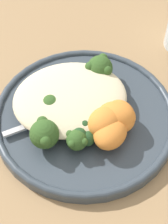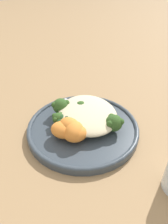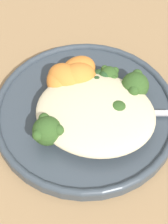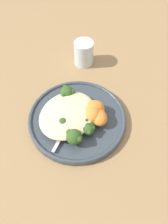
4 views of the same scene
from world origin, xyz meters
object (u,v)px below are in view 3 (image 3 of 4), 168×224
(broccoli_stalk_1, at_px, (91,121))
(broccoli_stalk_3, at_px, (128,86))
(plate, at_px, (82,111))
(quinoa_mound, at_px, (95,113))
(kale_tuft, at_px, (99,81))
(broccoli_stalk_0, at_px, (52,123))
(sweet_potato_chunk_0, at_px, (78,70))
(broccoli_stalk_4, at_px, (102,78))
(broccoli_stalk_2, at_px, (110,108))
(sweet_potato_chunk_3, at_px, (78,77))
(sweet_potato_chunk_2, at_px, (65,78))
(sweet_potato_chunk_1, at_px, (61,79))
(spoon, at_px, (126,112))

(broccoli_stalk_1, height_order, broccoli_stalk_3, broccoli_stalk_3)
(plate, distance_m, quinoa_mound, 0.04)
(plate, xyz_separation_m, kale_tuft, (-0.02, -0.05, 0.02))
(plate, bearing_deg, broccoli_stalk_3, -146.18)
(plate, height_order, quinoa_mound, quinoa_mound)
(broccoli_stalk_0, distance_m, kale_tuft, 0.11)
(sweet_potato_chunk_0, distance_m, kale_tuft, 0.04)
(broccoli_stalk_3, height_order, broccoli_stalk_4, broccoli_stalk_3)
(broccoli_stalk_1, bearing_deg, quinoa_mound, 127.01)
(broccoli_stalk_4, relative_size, sweet_potato_chunk_0, 1.46)
(quinoa_mound, relative_size, broccoli_stalk_2, 1.63)
(broccoli_stalk_0, distance_m, broccoli_stalk_3, 0.13)
(broccoli_stalk_0, xyz_separation_m, sweet_potato_chunk_3, (-0.02, -0.09, 0.00))
(broccoli_stalk_3, xyz_separation_m, kale_tuft, (0.05, -0.01, -0.01))
(quinoa_mound, distance_m, sweet_potato_chunk_3, 0.07)
(broccoli_stalk_0, distance_m, sweet_potato_chunk_2, 0.09)
(sweet_potato_chunk_0, bearing_deg, sweet_potato_chunk_2, 57.48)
(broccoli_stalk_0, xyz_separation_m, sweet_potato_chunk_1, (0.01, -0.08, -0.00))
(sweet_potato_chunk_3, bearing_deg, plate, 113.27)
(quinoa_mound, bearing_deg, sweet_potato_chunk_2, -40.98)
(sweet_potato_chunk_3, distance_m, spoon, 0.10)
(sweet_potato_chunk_3, bearing_deg, spoon, 156.49)
(quinoa_mound, distance_m, broccoli_stalk_4, 0.07)
(sweet_potato_chunk_3, height_order, kale_tuft, sweet_potato_chunk_3)
(broccoli_stalk_1, distance_m, spoon, 0.06)
(plate, height_order, spoon, spoon)
(sweet_potato_chunk_2, bearing_deg, broccoli_stalk_1, 131.31)
(broccoli_stalk_4, xyz_separation_m, sweet_potato_chunk_2, (0.06, 0.02, 0.01))
(broccoli_stalk_3, bearing_deg, broccoli_stalk_2, -120.69)
(broccoli_stalk_4, height_order, spoon, broccoli_stalk_4)
(plate, height_order, broccoli_stalk_3, broccoli_stalk_3)
(broccoli_stalk_0, xyz_separation_m, sweet_potato_chunk_2, (0.00, -0.09, 0.00))
(sweet_potato_chunk_3, bearing_deg, broccoli_stalk_1, 118.19)
(broccoli_stalk_3, distance_m, broccoli_stalk_4, 0.05)
(sweet_potato_chunk_3, bearing_deg, sweet_potato_chunk_0, -80.04)
(spoon, bearing_deg, kale_tuft, 126.43)
(quinoa_mound, height_order, broccoli_stalk_0, broccoli_stalk_0)
(broccoli_stalk_2, height_order, sweet_potato_chunk_2, sweet_potato_chunk_2)
(broccoli_stalk_4, distance_m, sweet_potato_chunk_3, 0.04)
(broccoli_stalk_4, xyz_separation_m, sweet_potato_chunk_1, (0.06, 0.02, 0.00))
(spoon, bearing_deg, broccoli_stalk_3, 85.49)
(broccoli_stalk_0, relative_size, broccoli_stalk_1, 1.17)
(plate, xyz_separation_m, sweet_potato_chunk_2, (0.04, -0.03, 0.03))
(plate, height_order, broccoli_stalk_0, broccoli_stalk_0)
(quinoa_mound, bearing_deg, kale_tuft, -83.25)
(plate, bearing_deg, broccoli_stalk_4, -109.81)
(broccoli_stalk_0, height_order, sweet_potato_chunk_0, broccoli_stalk_0)
(broccoli_stalk_1, height_order, sweet_potato_chunk_2, sweet_potato_chunk_2)
(sweet_potato_chunk_2, distance_m, sweet_potato_chunk_3, 0.02)
(broccoli_stalk_4, xyz_separation_m, kale_tuft, (0.00, 0.01, 0.00))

